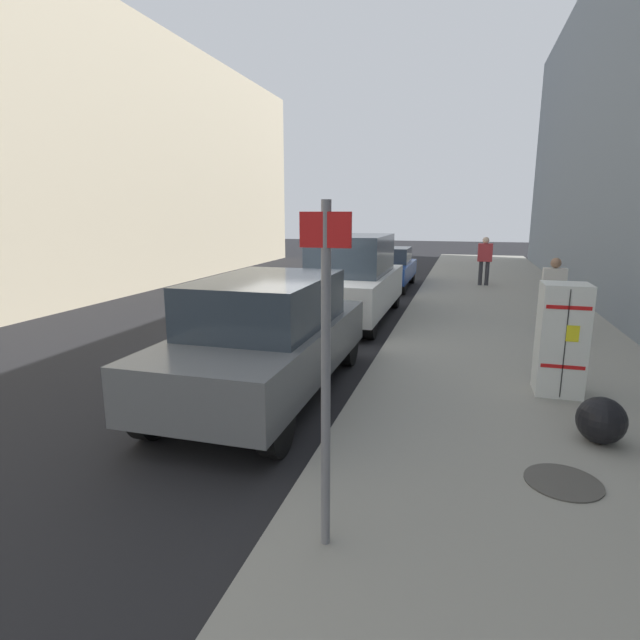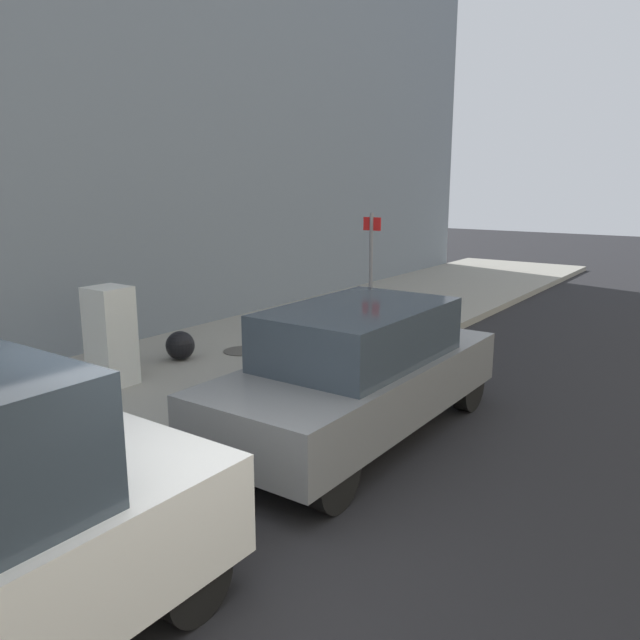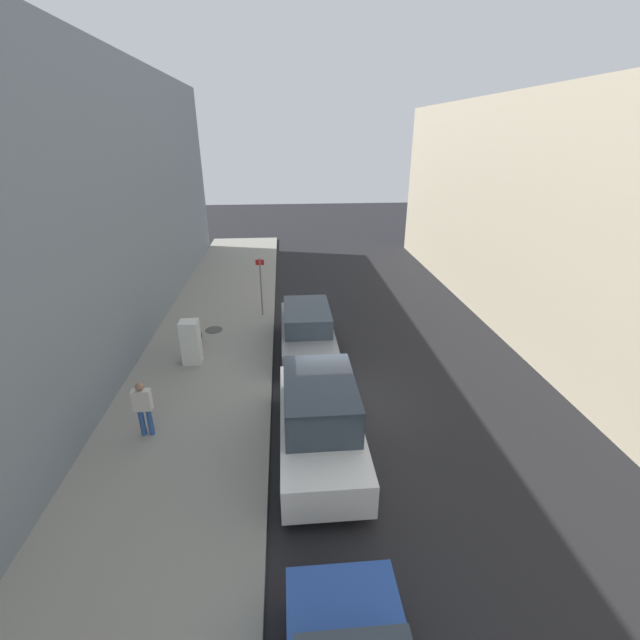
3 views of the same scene
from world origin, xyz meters
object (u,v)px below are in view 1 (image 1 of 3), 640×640
Objects in this scene: pedestrian_standing_near at (553,290)px; parked_van_white at (352,278)px; discarded_refrigerator at (561,339)px; pedestrian_walking_far at (485,257)px; parked_suv_gray at (268,335)px; parked_hatchback_blue at (387,267)px; trash_bag at (601,420)px; street_sign_post at (326,363)px.

pedestrian_standing_near is 4.63m from parked_van_white.
discarded_refrigerator is 0.93× the size of pedestrian_walking_far.
pedestrian_walking_far is 12.35m from parked_suv_gray.
pedestrian_standing_near is 6.54m from parked_suv_gray.
parked_van_white reaches higher than pedestrian_standing_near.
pedestrian_walking_far reaches higher than pedestrian_standing_near.
parked_hatchback_blue is at bearing 139.13° from pedestrian_standing_near.
trash_bag is 0.13× the size of parked_hatchback_blue.
discarded_refrigerator is at bearing 55.31° from pedestrian_walking_far.
pedestrian_walking_far is at bearing -173.06° from parked_hatchback_blue.
trash_bag is 12.71m from pedestrian_walking_far.
street_sign_post is 0.65× the size of parked_hatchback_blue.
street_sign_post is 3.72m from trash_bag.
trash_bag is (-2.47, -2.52, -1.19)m from street_sign_post.
discarded_refrigerator is 0.39× the size of parked_hatchback_blue.
trash_bag is 7.73m from parked_van_white.
discarded_refrigerator reaches higher than parked_hatchback_blue.
street_sign_post is 8.49m from pedestrian_standing_near.
trash_bag is 5.55m from pedestrian_standing_near.
street_sign_post is (2.27, 4.10, 0.67)m from discarded_refrigerator.
pedestrian_standing_near is at bearing -133.91° from parked_suv_gray.
parked_suv_gray is (4.27, -0.79, 0.49)m from trash_bag.
pedestrian_walking_far is 0.42× the size of parked_hatchback_blue.
parked_suv_gray is (3.38, 11.87, -0.23)m from pedestrian_walking_far.
pedestrian_standing_near is at bearing -92.80° from trash_bag.
parked_suv_gray is at bearing -10.45° from trash_bag.
parked_hatchback_blue is 11.46m from parked_suv_gray.
trash_bag is 0.11× the size of parked_suv_gray.
trash_bag is at bearing -77.58° from pedestrian_standing_near.
parked_suv_gray is at bearing -61.44° from street_sign_post.
discarded_refrigerator is 0.60× the size of street_sign_post.
parked_hatchback_blue is at bearing -70.79° from trash_bag.
street_sign_post is at bearing 101.39° from parked_van_white.
parked_van_white reaches higher than pedestrian_walking_far.
parked_hatchback_blue is at bearing -90.00° from parked_suv_gray.
parked_suv_gray is at bearing 90.00° from parked_van_white.
parked_hatchback_blue is at bearing -83.05° from street_sign_post.
street_sign_post is 1.53× the size of pedestrian_walking_far.
pedestrian_standing_near reaches higher than trash_bag.
trash_bag is at bearing 109.21° from parked_hatchback_blue.
street_sign_post is at bearing 61.04° from discarded_refrigerator.
parked_van_white is at bearing -49.89° from discarded_refrigerator.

